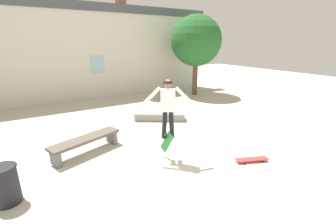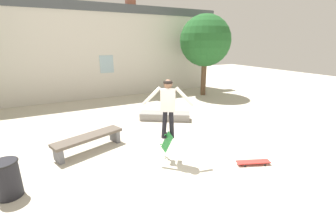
{
  "view_description": "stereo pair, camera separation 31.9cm",
  "coord_description": "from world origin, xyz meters",
  "views": [
    {
      "loc": [
        -2.38,
        -3.51,
        2.88
      ],
      "look_at": [
        0.24,
        0.88,
        1.29
      ],
      "focal_mm": 24.0,
      "sensor_mm": 36.0,
      "label": 1
    },
    {
      "loc": [
        -2.1,
        -3.66,
        2.88
      ],
      "look_at": [
        0.24,
        0.88,
        1.29
      ],
      "focal_mm": 24.0,
      "sensor_mm": 36.0,
      "label": 2
    }
  ],
  "objects": [
    {
      "name": "skateboard_resting",
      "position": [
        2.0,
        -0.27,
        0.07
      ],
      "size": [
        0.84,
        0.48,
        0.08
      ],
      "rotation": [
        0.0,
        0.0,
        2.77
      ],
      "color": "red",
      "rests_on": "ground_plane"
    },
    {
      "name": "skater",
      "position": [
        0.24,
        0.88,
        1.49
      ],
      "size": [
        1.09,
        0.73,
        1.44
      ],
      "rotation": [
        0.0,
        0.0,
        1.01
      ],
      "color": "silver"
    },
    {
      "name": "trash_bin",
      "position": [
        -3.14,
        1.05,
        0.4
      ],
      "size": [
        0.49,
        0.49,
        0.75
      ],
      "color": "black",
      "rests_on": "ground_plane"
    },
    {
      "name": "building_backdrop",
      "position": [
        0.02,
        8.63,
        2.46
      ],
      "size": [
        14.54,
        0.52,
        6.12
      ],
      "color": "beige",
      "rests_on": "ground_plane"
    },
    {
      "name": "ground_plane",
      "position": [
        0.0,
        0.0,
        0.0
      ],
      "size": [
        40.0,
        40.0,
        0.0
      ],
      "primitive_type": "plane",
      "color": "beige"
    },
    {
      "name": "skateboard_flipping",
      "position": [
        0.22,
        0.91,
        0.48
      ],
      "size": [
        0.16,
        0.63,
        0.74
      ],
      "rotation": [
        0.0,
        0.0,
        1.5
      ],
      "color": "#237F38"
    },
    {
      "name": "tree_right",
      "position": [
        5.42,
        6.59,
        2.94
      ],
      "size": [
        2.71,
        2.71,
        4.31
      ],
      "color": "brown",
      "rests_on": "ground_plane"
    },
    {
      "name": "park_bench",
      "position": [
        -1.45,
        2.34,
        0.33
      ],
      "size": [
        1.95,
        1.08,
        0.45
      ],
      "rotation": [
        0.0,
        0.0,
        0.35
      ],
      "color": "brown",
      "rests_on": "ground_plane"
    },
    {
      "name": "skate_ledge",
      "position": [
        1.56,
        3.71,
        0.15
      ],
      "size": [
        1.88,
        1.44,
        0.29
      ],
      "rotation": [
        0.0,
        0.0,
        -0.56
      ],
      "color": "gray",
      "rests_on": "ground_plane"
    }
  ]
}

